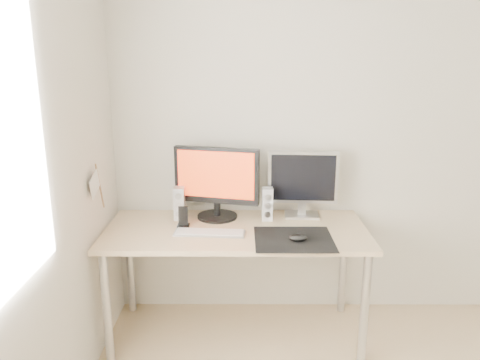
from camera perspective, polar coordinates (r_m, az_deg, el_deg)
name	(u,v)px	position (r m, az deg, el deg)	size (l,w,h in m)	color
wall_back	(377,134)	(3.23, 16.39, 5.35)	(3.50, 3.50, 0.00)	silver
mousepad	(294,239)	(2.73, 6.57, -7.17)	(0.45, 0.40, 0.00)	black
mouse	(298,238)	(2.70, 7.07, -7.00)	(0.10, 0.06, 0.04)	black
desk	(236,240)	(2.91, -0.48, -7.35)	(1.60, 0.70, 0.73)	#D1B587
main_monitor	(217,180)	(2.98, -2.88, -0.03)	(0.55, 0.31, 0.47)	black
second_monitor	(303,181)	(3.05, 7.67, -0.10)	(0.45, 0.17, 0.43)	silver
speaker_left	(179,203)	(3.03, -7.40, -2.83)	(0.07, 0.08, 0.21)	silver
speaker_right	(267,204)	(3.00, 3.35, -2.93)	(0.07, 0.08, 0.21)	white
keyboard	(210,233)	(2.79, -3.73, -6.42)	(0.43, 0.15, 0.02)	#AAAAAC
phone_dock	(183,221)	(2.90, -6.92, -4.97)	(0.07, 0.06, 0.13)	black
pennant	(96,185)	(2.77, -17.10, -0.53)	(0.01, 0.23, 0.29)	#A57F54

